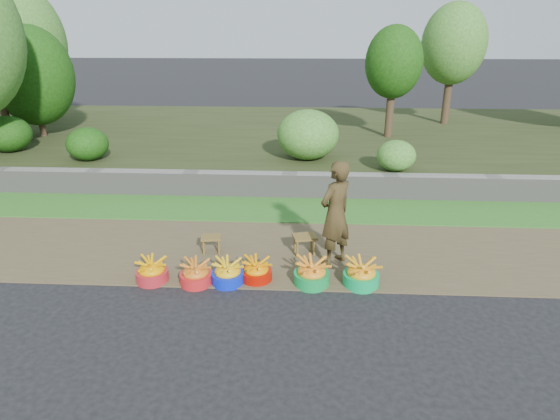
# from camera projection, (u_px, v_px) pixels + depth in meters

# --- Properties ---
(ground_plane) EXTENTS (120.00, 120.00, 0.00)m
(ground_plane) POSITION_uv_depth(u_px,v_px,m) (279.00, 291.00, 6.76)
(ground_plane) COLOR black
(ground_plane) RESTS_ON ground
(dirt_shoulder) EXTENTS (80.00, 2.50, 0.02)m
(dirt_shoulder) POSITION_uv_depth(u_px,v_px,m) (284.00, 252.00, 7.92)
(dirt_shoulder) COLOR brown
(dirt_shoulder) RESTS_ON ground
(grass_verge) EXTENTS (80.00, 1.50, 0.04)m
(grass_verge) POSITION_uv_depth(u_px,v_px,m) (288.00, 209.00, 9.78)
(grass_verge) COLOR #327225
(grass_verge) RESTS_ON ground
(retaining_wall) EXTENTS (80.00, 0.35, 0.55)m
(retaining_wall) POSITION_uv_depth(u_px,v_px,m) (290.00, 185.00, 10.48)
(retaining_wall) COLOR gray
(retaining_wall) RESTS_ON ground
(earth_bank) EXTENTS (80.00, 10.00, 0.50)m
(earth_bank) POSITION_uv_depth(u_px,v_px,m) (295.00, 139.00, 15.06)
(earth_bank) COLOR #2D3618
(earth_bank) RESTS_ON ground
(vegetation) EXTENTS (33.20, 8.38, 4.86)m
(vegetation) POSITION_uv_depth(u_px,v_px,m) (109.00, 55.00, 13.52)
(vegetation) COLOR #3C2C1C
(vegetation) RESTS_ON earth_bank
(basin_a) EXTENTS (0.48, 0.48, 0.36)m
(basin_a) POSITION_uv_depth(u_px,v_px,m) (152.00, 271.00, 6.96)
(basin_a) COLOR #A81F26
(basin_a) RESTS_ON ground
(basin_b) EXTENTS (0.48, 0.48, 0.36)m
(basin_b) POSITION_uv_depth(u_px,v_px,m) (196.00, 274.00, 6.89)
(basin_b) COLOR red
(basin_b) RESTS_ON ground
(basin_c) EXTENTS (0.49, 0.49, 0.36)m
(basin_c) POSITION_uv_depth(u_px,v_px,m) (228.00, 273.00, 6.91)
(basin_c) COLOR #0921D3
(basin_c) RESTS_ON ground
(basin_d) EXTENTS (0.47, 0.47, 0.35)m
(basin_d) POSITION_uv_depth(u_px,v_px,m) (256.00, 271.00, 6.99)
(basin_d) COLOR #A30E02
(basin_d) RESTS_ON ground
(basin_e) EXTENTS (0.53, 0.53, 0.40)m
(basin_e) POSITION_uv_depth(u_px,v_px,m) (312.00, 273.00, 6.87)
(basin_e) COLOR #0D8B3A
(basin_e) RESTS_ON ground
(basin_f) EXTENTS (0.53, 0.53, 0.40)m
(basin_f) POSITION_uv_depth(u_px,v_px,m) (361.00, 274.00, 6.85)
(basin_f) COLOR #079E4F
(basin_f) RESTS_ON ground
(stool_left) EXTENTS (0.36, 0.29, 0.29)m
(stool_left) POSITION_uv_depth(u_px,v_px,m) (211.00, 240.00, 7.81)
(stool_left) COLOR brown
(stool_left) RESTS_ON dirt_shoulder
(stool_right) EXTENTS (0.43, 0.37, 0.33)m
(stool_right) POSITION_uv_depth(u_px,v_px,m) (305.00, 239.00, 7.74)
(stool_right) COLOR brown
(stool_right) RESTS_ON dirt_shoulder
(vendor_woman) EXTENTS (0.72, 0.72, 1.69)m
(vendor_woman) POSITION_uv_depth(u_px,v_px,m) (335.00, 214.00, 7.23)
(vendor_woman) COLOR black
(vendor_woman) RESTS_ON dirt_shoulder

